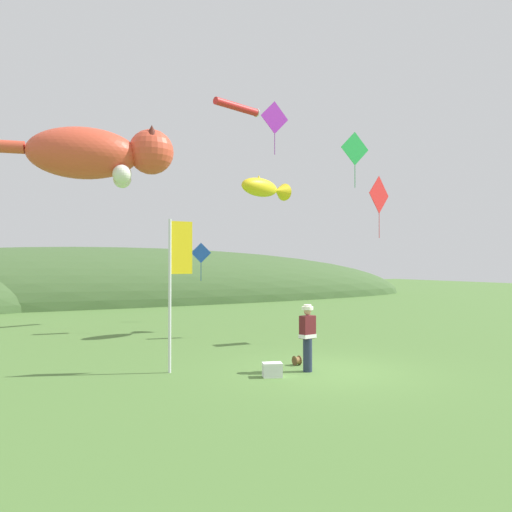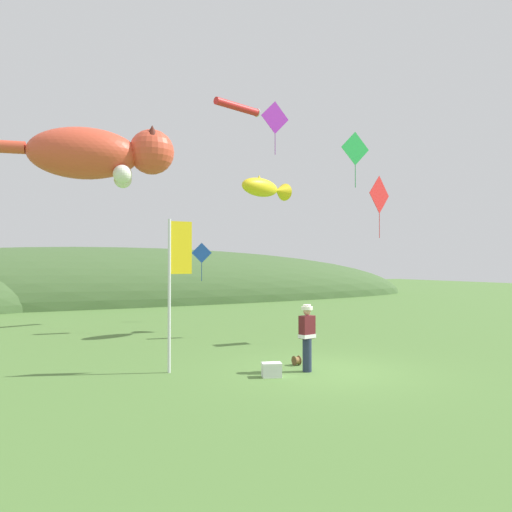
% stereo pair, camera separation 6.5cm
% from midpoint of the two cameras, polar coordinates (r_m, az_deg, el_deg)
% --- Properties ---
extents(ground_plane, '(120.00, 120.00, 0.00)m').
position_cam_midpoint_polar(ground_plane, '(13.69, 7.97, -12.92)').
color(ground_plane, '#517A38').
extents(distant_hill_ridge, '(56.05, 13.60, 8.21)m').
position_cam_midpoint_polar(distant_hill_ridge, '(37.76, -21.05, -5.18)').
color(distant_hill_ridge, '#426033').
rests_on(distant_hill_ridge, ground).
extents(festival_attendant, '(0.46, 0.33, 1.77)m').
position_cam_midpoint_polar(festival_attendant, '(13.44, 5.77, -9.03)').
color(festival_attendant, '#232D47').
rests_on(festival_attendant, ground).
extents(kite_spool, '(0.17, 0.27, 0.27)m').
position_cam_midpoint_polar(kite_spool, '(14.37, 4.56, -11.82)').
color(kite_spool, olive).
rests_on(kite_spool, ground).
extents(picnic_cooler, '(0.57, 0.48, 0.36)m').
position_cam_midpoint_polar(picnic_cooler, '(12.89, 1.72, -12.87)').
color(picnic_cooler, white).
rests_on(picnic_cooler, ground).
extents(festival_banner_pole, '(0.66, 0.08, 4.04)m').
position_cam_midpoint_polar(festival_banner_pole, '(13.35, -9.31, -1.79)').
color(festival_banner_pole, silver).
rests_on(festival_banner_pole, ground).
extents(kite_giant_cat, '(8.22, 3.34, 2.54)m').
position_cam_midpoint_polar(kite_giant_cat, '(22.39, -17.68, 11.01)').
color(kite_giant_cat, '#E04C33').
extents(kite_fish_windsock, '(2.89, 1.84, 0.87)m').
position_cam_midpoint_polar(kite_fish_windsock, '(20.72, 0.87, 7.77)').
color(kite_fish_windsock, yellow).
extents(kite_tube_streamer, '(2.69, 1.15, 0.44)m').
position_cam_midpoint_polar(kite_tube_streamer, '(24.96, -2.22, 16.65)').
color(kite_tube_streamer, red).
extents(kite_diamond_green, '(1.35, 0.08, 2.25)m').
position_cam_midpoint_polar(kite_diamond_green, '(20.88, 11.14, 11.91)').
color(kite_diamond_green, green).
extents(kite_diamond_blue, '(0.88, 0.54, 1.92)m').
position_cam_midpoint_polar(kite_diamond_blue, '(25.04, -6.38, 0.30)').
color(kite_diamond_blue, blue).
extents(kite_diamond_red, '(1.32, 0.45, 2.29)m').
position_cam_midpoint_polar(kite_diamond_red, '(19.01, 13.79, 6.78)').
color(kite_diamond_red, red).
extents(kite_diamond_violet, '(1.41, 0.11, 2.32)m').
position_cam_midpoint_polar(kite_diamond_violet, '(22.32, 2.06, 15.49)').
color(kite_diamond_violet, purple).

